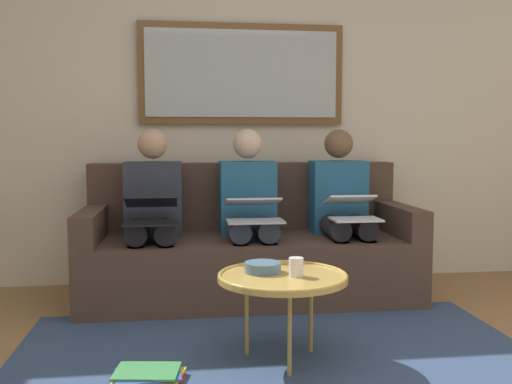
{
  "coord_description": "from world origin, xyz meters",
  "views": [
    {
      "loc": [
        0.45,
        1.76,
        1.07
      ],
      "look_at": [
        0.0,
        -1.7,
        0.75
      ],
      "focal_mm": 40.31,
      "sensor_mm": 36.0,
      "label": 1
    }
  ],
  "objects_px": {
    "person_middle": "(249,208)",
    "coffee_table": "(283,278)",
    "person_left": "(342,207)",
    "laptop_black": "(151,211)",
    "bowl": "(263,267)",
    "couch": "(248,250)",
    "laptop_silver": "(254,210)",
    "framed_mirror": "(242,74)",
    "cup": "(296,267)",
    "magazine_stack": "(149,377)",
    "laptop_white": "(352,208)",
    "person_right": "(153,210)"
  },
  "relations": [
    {
      "from": "couch",
      "to": "coffee_table",
      "type": "xyz_separation_m",
      "value": [
        -0.02,
        1.22,
        0.1
      ]
    },
    {
      "from": "person_left",
      "to": "magazine_stack",
      "type": "bearing_deg",
      "value": 46.83
    },
    {
      "from": "couch",
      "to": "laptop_black",
      "type": "xyz_separation_m",
      "value": [
        0.64,
        0.3,
        0.32
      ]
    },
    {
      "from": "bowl",
      "to": "magazine_stack",
      "type": "relative_size",
      "value": 0.53
    },
    {
      "from": "laptop_white",
      "to": "person_middle",
      "type": "xyz_separation_m",
      "value": [
        0.64,
        -0.24,
        -0.02
      ]
    },
    {
      "from": "person_right",
      "to": "laptop_black",
      "type": "xyz_separation_m",
      "value": [
        0.0,
        0.23,
        0.02
      ]
    },
    {
      "from": "bowl",
      "to": "person_left",
      "type": "bearing_deg",
      "value": -122.97
    },
    {
      "from": "couch",
      "to": "person_left",
      "type": "xyz_separation_m",
      "value": [
        -0.64,
        0.07,
        0.3
      ]
    },
    {
      "from": "person_middle",
      "to": "magazine_stack",
      "type": "bearing_deg",
      "value": 65.51
    },
    {
      "from": "person_left",
      "to": "laptop_black",
      "type": "bearing_deg",
      "value": 10.36
    },
    {
      "from": "coffee_table",
      "to": "person_middle",
      "type": "height_order",
      "value": "person_middle"
    },
    {
      "from": "person_right",
      "to": "magazine_stack",
      "type": "xyz_separation_m",
      "value": [
        -0.04,
        1.33,
        -0.58
      ]
    },
    {
      "from": "person_left",
      "to": "laptop_black",
      "type": "height_order",
      "value": "person_left"
    },
    {
      "from": "couch",
      "to": "framed_mirror",
      "type": "bearing_deg",
      "value": -90.0
    },
    {
      "from": "coffee_table",
      "to": "person_middle",
      "type": "bearing_deg",
      "value": -88.8
    },
    {
      "from": "person_middle",
      "to": "coffee_table",
      "type": "bearing_deg",
      "value": 91.2
    },
    {
      "from": "framed_mirror",
      "to": "cup",
      "type": "xyz_separation_m",
      "value": [
        -0.08,
        1.64,
        -1.08
      ]
    },
    {
      "from": "bowl",
      "to": "laptop_silver",
      "type": "bearing_deg",
      "value": -94.26
    },
    {
      "from": "bowl",
      "to": "laptop_silver",
      "type": "distance_m",
      "value": 0.86
    },
    {
      "from": "laptop_white",
      "to": "laptop_silver",
      "type": "bearing_deg",
      "value": 0.52
    },
    {
      "from": "coffee_table",
      "to": "bowl",
      "type": "bearing_deg",
      "value": -37.42
    },
    {
      "from": "framed_mirror",
      "to": "cup",
      "type": "bearing_deg",
      "value": 92.87
    },
    {
      "from": "person_left",
      "to": "person_middle",
      "type": "xyz_separation_m",
      "value": [
        0.64,
        0.0,
        0.0
      ]
    },
    {
      "from": "couch",
      "to": "magazine_stack",
      "type": "height_order",
      "value": "couch"
    },
    {
      "from": "bowl",
      "to": "cup",
      "type": "bearing_deg",
      "value": 144.87
    },
    {
      "from": "person_left",
      "to": "laptop_white",
      "type": "relative_size",
      "value": 3.16
    },
    {
      "from": "bowl",
      "to": "magazine_stack",
      "type": "distance_m",
      "value": 0.73
    },
    {
      "from": "framed_mirror",
      "to": "laptop_black",
      "type": "relative_size",
      "value": 4.03
    },
    {
      "from": "coffee_table",
      "to": "person_left",
      "type": "height_order",
      "value": "person_left"
    },
    {
      "from": "laptop_silver",
      "to": "person_right",
      "type": "height_order",
      "value": "person_right"
    },
    {
      "from": "cup",
      "to": "laptop_silver",
      "type": "height_order",
      "value": "laptop_silver"
    },
    {
      "from": "person_middle",
      "to": "laptop_silver",
      "type": "bearing_deg",
      "value": 90.0
    },
    {
      "from": "coffee_table",
      "to": "laptop_white",
      "type": "height_order",
      "value": "laptop_white"
    },
    {
      "from": "framed_mirror",
      "to": "magazine_stack",
      "type": "bearing_deg",
      "value": 71.28
    },
    {
      "from": "person_left",
      "to": "laptop_white",
      "type": "distance_m",
      "value": 0.24
    },
    {
      "from": "laptop_silver",
      "to": "laptop_black",
      "type": "bearing_deg",
      "value": -0.99
    },
    {
      "from": "person_right",
      "to": "magazine_stack",
      "type": "relative_size",
      "value": 3.41
    },
    {
      "from": "coffee_table",
      "to": "person_middle",
      "type": "xyz_separation_m",
      "value": [
        0.02,
        -1.15,
        0.2
      ]
    },
    {
      "from": "laptop_black",
      "to": "person_left",
      "type": "bearing_deg",
      "value": -169.64
    },
    {
      "from": "bowl",
      "to": "person_right",
      "type": "height_order",
      "value": "person_right"
    },
    {
      "from": "person_left",
      "to": "laptop_white",
      "type": "bearing_deg",
      "value": 90.0
    },
    {
      "from": "coffee_table",
      "to": "cup",
      "type": "xyz_separation_m",
      "value": [
        -0.06,
        0.04,
        0.06
      ]
    },
    {
      "from": "bowl",
      "to": "coffee_table",
      "type": "bearing_deg",
      "value": 142.58
    },
    {
      "from": "framed_mirror",
      "to": "couch",
      "type": "bearing_deg",
      "value": 90.0
    },
    {
      "from": "magazine_stack",
      "to": "person_left",
      "type": "bearing_deg",
      "value": -133.17
    },
    {
      "from": "cup",
      "to": "laptop_white",
      "type": "relative_size",
      "value": 0.25
    },
    {
      "from": "couch",
      "to": "laptop_silver",
      "type": "bearing_deg",
      "value": 90.0
    },
    {
      "from": "bowl",
      "to": "couch",
      "type": "bearing_deg",
      "value": -93.1
    },
    {
      "from": "couch",
      "to": "person_left",
      "type": "bearing_deg",
      "value": 173.87
    },
    {
      "from": "person_left",
      "to": "laptop_silver",
      "type": "height_order",
      "value": "person_left"
    }
  ]
}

